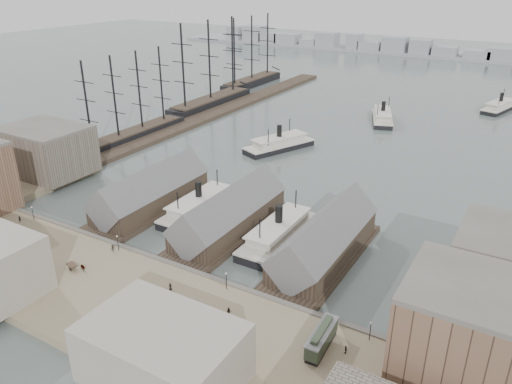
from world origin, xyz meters
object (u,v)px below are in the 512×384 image
Objects in this scene: ferry_docked_west at (199,205)px; horse_cart_center at (79,267)px; horse_cart_left at (18,236)px; tram at (321,339)px; horse_cart_right at (227,351)px.

horse_cart_center is at bearing -94.71° from ferry_docked_west.
ferry_docked_west is 45.44m from horse_cart_left.
horse_cart_left is at bearing -126.08° from ferry_docked_west.
ferry_docked_west is at bearing 143.40° from tram.
horse_cart_left reaches higher than horse_cart_right.
tram reaches higher than horse_cart_right.
horse_cart_left is at bearing 97.86° from horse_cart_center.
horse_cart_center is at bearing -78.87° from horse_cart_left.
tram reaches higher than horse_cart_left.
horse_cart_left is 65.83m from horse_cart_right.
horse_cart_center is at bearing 76.43° from horse_cart_right.
ferry_docked_west reaches higher than tram.
ferry_docked_west is 38.98m from horse_cart_center.
horse_cart_left is 1.04× the size of horse_cart_right.
tram is at bearing -72.11° from horse_cart_left.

